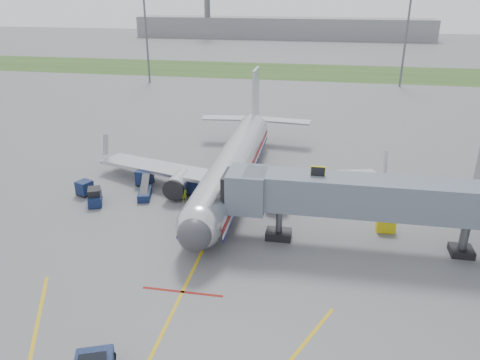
% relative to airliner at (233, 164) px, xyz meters
% --- Properties ---
extents(ground, '(400.00, 400.00, 0.00)m').
position_rel_airliner_xyz_m(ground, '(-0.00, -15.25, -2.65)').
color(ground, '#565659').
rests_on(ground, ground).
extents(grass_strip, '(300.00, 25.00, 0.01)m').
position_rel_airliner_xyz_m(grass_strip, '(-0.00, 74.75, -2.64)').
color(grass_strip, '#2D4C1E').
rests_on(grass_strip, ground).
extents(apron_markings, '(21.52, 50.00, 0.01)m').
position_rel_airliner_xyz_m(apron_markings, '(-0.00, -22.65, -2.64)').
color(apron_markings, gold).
rests_on(apron_markings, ground).
extents(airliner, '(32.10, 35.67, 10.25)m').
position_rel_airliner_xyz_m(airliner, '(0.00, 0.00, 0.00)').
color(airliner, silver).
rests_on(airliner, ground).
extents(jet_bridge, '(25.30, 4.00, 6.90)m').
position_rel_airliner_xyz_m(jet_bridge, '(12.86, -10.25, 1.82)').
color(jet_bridge, slate).
rests_on(jet_bridge, ground).
extents(light_mast_left, '(2.00, 0.44, 20.40)m').
position_rel_airliner_xyz_m(light_mast_left, '(-30.00, 54.75, 8.13)').
color(light_mast_left, '#595B60').
rests_on(light_mast_left, ground).
extents(light_mast_right, '(2.00, 0.44, 20.40)m').
position_rel_airliner_xyz_m(light_mast_right, '(25.00, 59.75, 8.13)').
color(light_mast_right, '#595B60').
rests_on(light_mast_right, ground).
extents(distant_terminal, '(120.00, 14.00, 8.00)m').
position_rel_airliner_xyz_m(distant_terminal, '(-10.00, 154.75, 1.35)').
color(distant_terminal, slate).
rests_on(distant_terminal, ground).
extents(baggage_tug, '(2.17, 2.76, 1.72)m').
position_rel_airliner_xyz_m(baggage_tug, '(-12.85, -6.76, -1.89)').
color(baggage_tug, '#0B0F34').
rests_on(baggage_tug, ground).
extents(baggage_cart_a, '(1.75, 1.75, 1.75)m').
position_rel_airliner_xyz_m(baggage_cart_a, '(-9.71, -1.22, -1.76)').
color(baggage_cart_a, '#0B0F34').
rests_on(baggage_cart_a, ground).
extents(baggage_cart_b, '(1.87, 1.87, 1.54)m').
position_rel_airliner_xyz_m(baggage_cart_b, '(-14.94, -4.86, -1.86)').
color(baggage_cart_b, '#0B0F34').
rests_on(baggage_cart_b, ground).
extents(baggage_cart_c, '(1.52, 1.52, 1.60)m').
position_rel_airliner_xyz_m(baggage_cart_c, '(-3.80, -2.52, -1.83)').
color(baggage_cart_c, '#0B0F34').
rests_on(baggage_cart_c, ground).
extents(belt_loader, '(1.95, 3.84, 1.81)m').
position_rel_airliner_xyz_m(belt_loader, '(-8.57, -4.24, -2.20)').
color(belt_loader, '#0B0F34').
rests_on(belt_loader, ground).
extents(ground_power_cart, '(1.65, 1.14, 1.29)m').
position_rel_airliner_xyz_m(ground_power_cart, '(15.29, -7.25, -2.01)').
color(ground_power_cart, yellow).
rests_on(ground_power_cart, ground).
extents(ramp_worker, '(0.67, 0.62, 1.54)m').
position_rel_airliner_xyz_m(ramp_worker, '(-4.24, -4.46, -1.88)').
color(ramp_worker, '#9ED619').
rests_on(ramp_worker, ground).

